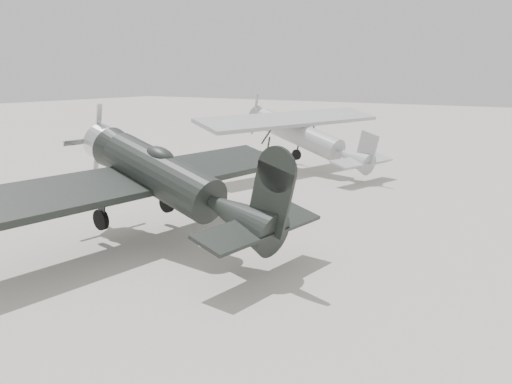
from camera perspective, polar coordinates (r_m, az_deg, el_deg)
ground at (r=15.75m, az=-8.89°, el=-6.51°), size 160.00×160.00×0.00m
lowwing_monoplane at (r=15.68m, az=-9.76°, el=1.25°), size 8.73×12.20×3.92m
highwing_monoplane at (r=27.98m, az=5.36°, el=7.00°), size 9.07×12.65×3.59m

